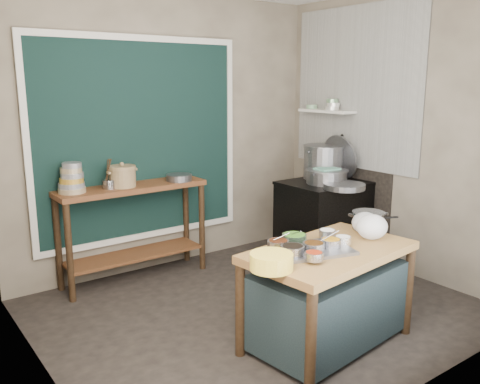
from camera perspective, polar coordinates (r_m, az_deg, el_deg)
floor at (r=4.50m, az=2.12°, el=-13.16°), size 3.50×3.00×0.02m
back_wall at (r=5.35m, az=-7.94°, el=6.59°), size 3.50×0.02×2.80m
left_wall at (r=3.31m, az=-22.32°, el=2.23°), size 0.02×3.00×2.80m
right_wall at (r=5.37m, az=17.21°, el=6.17°), size 0.02×3.00×2.80m
curtain_panel at (r=5.16m, az=-11.14°, el=5.71°), size 2.10×0.02×1.90m
curtain_frame at (r=5.15m, az=-11.09°, el=5.70°), size 2.22×0.03×2.02m
tile_panel at (r=5.67m, az=12.81°, el=11.28°), size 0.02×1.70×1.70m
soot_patch at (r=5.87m, az=11.57°, el=0.03°), size 0.01×1.30×1.30m
wall_shelf at (r=5.80m, az=9.74°, el=8.95°), size 0.22×0.70×0.03m
prep_table at (r=3.87m, az=9.84°, el=-11.50°), size 1.32×0.86×0.75m
back_counter at (r=5.09m, az=-11.84°, el=-4.51°), size 1.45×0.40×0.95m
stove_block at (r=5.59m, az=9.52°, el=-3.41°), size 0.90×0.68×0.85m
stove_top at (r=5.48m, az=9.68°, el=1.02°), size 0.92×0.69×0.03m
condiment_tray at (r=3.65m, az=8.21°, el=-6.42°), size 0.61×0.51×0.02m
condiment_bowls at (r=3.63m, az=7.48°, el=-5.80°), size 0.63×0.48×0.07m
yellow_basin at (r=3.27m, az=3.55°, el=-7.80°), size 0.32×0.32×0.11m
saucepan at (r=4.24m, az=14.19°, el=-3.12°), size 0.35×0.35×0.15m
plastic_bag_a at (r=3.99m, az=14.64°, el=-3.82°), size 0.26×0.23×0.19m
plastic_bag_b at (r=4.14m, az=13.84°, el=-3.35°), size 0.27×0.25×0.17m
bowl_stack at (r=4.77m, az=-18.38°, el=1.34°), size 0.24×0.24×0.27m
utensil_cup at (r=4.87m, az=-14.48°, el=0.89°), size 0.18×0.18×0.09m
ceramic_crock at (r=4.90m, az=-13.06°, el=1.61°), size 0.31×0.31×0.18m
wide_bowl at (r=5.12m, az=-6.86°, el=1.63°), size 0.30×0.30×0.06m
stock_pot at (r=5.61m, az=9.40°, el=3.35°), size 0.51×0.51×0.37m
pot_lid at (r=5.61m, az=11.15°, el=3.86°), size 0.16×0.50×0.49m
steamer at (r=5.36m, az=9.72°, el=1.72°), size 0.48×0.48×0.15m
green_cloth at (r=5.35m, az=9.75°, el=2.59°), size 0.25×0.20×0.02m
shallow_pan at (r=5.13m, az=11.63°, el=0.64°), size 0.51×0.51×0.05m
shelf_bowl_stack at (r=5.74m, az=10.37°, el=9.61°), size 0.15×0.15×0.12m
shelf_bowl_green at (r=5.97m, az=8.05°, el=9.46°), size 0.16×0.16×0.04m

